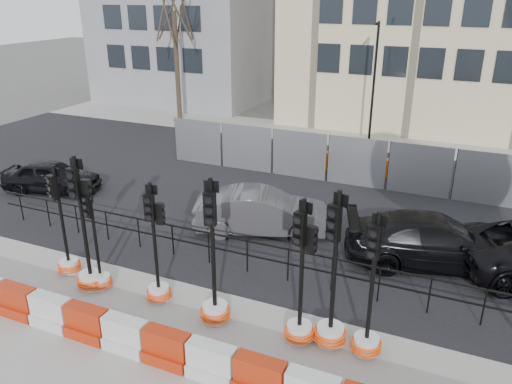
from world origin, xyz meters
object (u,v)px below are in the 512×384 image
at_px(traffic_signal_d, 158,274).
at_px(car_a, 52,177).
at_px(traffic_signal_a, 67,252).
at_px(traffic_signal_h, 368,326).
at_px(car_c, 434,241).

height_order(traffic_signal_d, car_a, traffic_signal_d).
bearing_deg(traffic_signal_d, car_a, 138.65).
bearing_deg(traffic_signal_a, traffic_signal_h, 16.91).
distance_m(traffic_signal_h, car_a, 13.92).
height_order(traffic_signal_h, car_c, traffic_signal_h).
bearing_deg(traffic_signal_d, traffic_signal_a, 166.05).
xyz_separation_m(traffic_signal_h, car_c, (0.92, 4.61, 0.03)).
bearing_deg(car_a, traffic_signal_a, -147.94).
xyz_separation_m(traffic_signal_a, car_a, (-4.91, 4.45, -0.02)).
xyz_separation_m(traffic_signal_a, traffic_signal_d, (3.06, -0.13, 0.11)).
xyz_separation_m(traffic_signal_d, car_a, (-7.97, 4.58, -0.13)).
height_order(traffic_signal_a, car_a, traffic_signal_a).
xyz_separation_m(traffic_signal_d, car_c, (6.13, 4.71, -0.04)).
height_order(traffic_signal_d, traffic_signal_h, traffic_signal_h).
bearing_deg(car_a, traffic_signal_d, -135.65).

